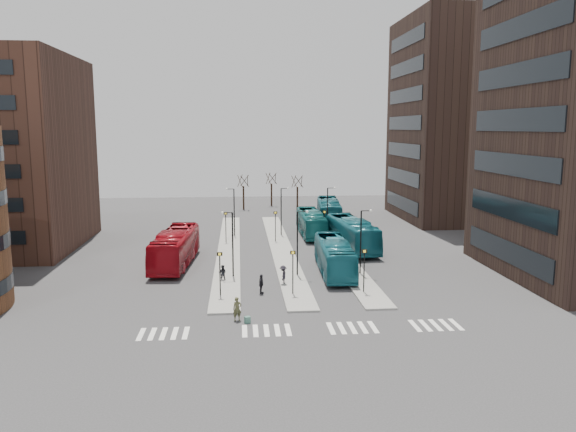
{
  "coord_description": "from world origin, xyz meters",
  "views": [
    {
      "loc": [
        -2.76,
        -32.95,
        13.85
      ],
      "look_at": [
        2.15,
        22.76,
        5.0
      ],
      "focal_mm": 35.0,
      "sensor_mm": 36.0,
      "label": 1
    }
  ],
  "objects": [
    {
      "name": "bare_trees",
      "position": [
        2.67,
        62.67,
        2.72
      ],
      "size": [
        10.97,
        8.14,
        5.9
      ],
      "color": "black",
      "rests_on": "ground"
    },
    {
      "name": "commuter_c",
      "position": [
        1.04,
        15.13,
        0.89
      ],
      "size": [
        0.77,
        1.21,
        1.78
      ],
      "primitive_type": "imported",
      "rotation": [
        0.0,
        0.0,
        4.62
      ],
      "color": "black",
      "rests_on": "ground"
    },
    {
      "name": "teal_bus_c",
      "position": [
        10.14,
        29.47,
        1.77
      ],
      "size": [
        4.12,
        12.9,
        3.53
      ],
      "primitive_type": "imported",
      "rotation": [
        0.0,
        0.0,
        0.09
      ],
      "color": "#155E6C",
      "rests_on": "ground"
    },
    {
      "name": "island_left",
      "position": [
        -4.0,
        30.0,
        0.07
      ],
      "size": [
        2.5,
        45.0,
        0.15
      ],
      "primitive_type": "cube",
      "color": "gray",
      "rests_on": "ground"
    },
    {
      "name": "island_mid",
      "position": [
        2.0,
        30.0,
        0.07
      ],
      "size": [
        2.5,
        45.0,
        0.15
      ],
      "primitive_type": "cube",
      "color": "gray",
      "rests_on": "ground"
    },
    {
      "name": "teal_bus_b",
      "position": [
        6.48,
        37.92,
        1.61
      ],
      "size": [
        2.71,
        11.56,
        3.22
      ],
      "primitive_type": "imported",
      "rotation": [
        0.0,
        0.0,
        -0.0
      ],
      "color": "#136062",
      "rests_on": "ground"
    },
    {
      "name": "traveller",
      "position": [
        -3.0,
        6.2,
        0.87
      ],
      "size": [
        0.71,
        0.54,
        1.74
      ],
      "primitive_type": "imported",
      "rotation": [
        0.0,
        0.0,
        0.22
      ],
      "color": "#45462A",
      "rests_on": "ground"
    },
    {
      "name": "sign_poles",
      "position": [
        1.6,
        23.0,
        2.41
      ],
      "size": [
        12.45,
        22.12,
        3.65
      ],
      "color": "black",
      "rests_on": "ground"
    },
    {
      "name": "ground",
      "position": [
        0.0,
        0.0,
        0.0
      ],
      "size": [
        160.0,
        160.0,
        0.0
      ],
      "primitive_type": "plane",
      "color": "#2D2D30",
      "rests_on": "ground"
    },
    {
      "name": "crosswalk_stripes",
      "position": [
        1.75,
        4.0,
        0.01
      ],
      "size": [
        22.35,
        2.4,
        0.01
      ],
      "color": "silver",
      "rests_on": "ground"
    },
    {
      "name": "teal_bus_d",
      "position": [
        10.27,
        47.04,
        1.77
      ],
      "size": [
        4.28,
        12.97,
        3.55
      ],
      "primitive_type": "imported",
      "rotation": [
        0.0,
        0.0,
        -0.1
      ],
      "color": "#145864",
      "rests_on": "ground"
    },
    {
      "name": "commuter_a",
      "position": [
        -4.35,
        16.92,
        0.75
      ],
      "size": [
        0.79,
        0.64,
        1.51
      ],
      "primitive_type": "imported",
      "rotation": [
        0.0,
        0.0,
        3.04
      ],
      "color": "black",
      "rests_on": "ground"
    },
    {
      "name": "island_right",
      "position": [
        8.0,
        30.0,
        0.07
      ],
      "size": [
        2.5,
        45.0,
        0.15
      ],
      "primitive_type": "cube",
      "color": "gray",
      "rests_on": "ground"
    },
    {
      "name": "red_bus",
      "position": [
        -9.28,
        23.49,
        1.8
      ],
      "size": [
        4.02,
        13.1,
        3.6
      ],
      "primitive_type": "imported",
      "rotation": [
        0.0,
        0.0,
        -0.08
      ],
      "color": "maroon",
      "rests_on": "ground"
    },
    {
      "name": "tower_far",
      "position": [
        31.98,
        50.0,
        15.0
      ],
      "size": [
        20.12,
        20.0,
        30.0
      ],
      "color": "#30211A",
      "rests_on": "ground"
    },
    {
      "name": "teal_bus_a",
      "position": [
        6.27,
        18.93,
        1.63
      ],
      "size": [
        3.21,
        11.81,
        3.26
      ],
      "primitive_type": "imported",
      "rotation": [
        0.0,
        0.0,
        -0.04
      ],
      "color": "#166270",
      "rests_on": "ground"
    },
    {
      "name": "commuter_b",
      "position": [
        -1.0,
        12.68,
        0.84
      ],
      "size": [
        0.69,
        1.06,
        1.67
      ],
      "primitive_type": "imported",
      "rotation": [
        0.0,
        0.0,
        1.26
      ],
      "color": "black",
      "rests_on": "ground"
    },
    {
      "name": "lamp_posts",
      "position": [
        2.64,
        28.0,
        3.58
      ],
      "size": [
        14.04,
        20.24,
        6.12
      ],
      "color": "black",
      "rests_on": "ground"
    },
    {
      "name": "suitcase",
      "position": [
        -2.29,
        5.59,
        0.24
      ],
      "size": [
        0.48,
        0.43,
        0.49
      ],
      "primitive_type": "cube",
      "rotation": [
        0.0,
        0.0,
        0.38
      ],
      "color": "navy",
      "rests_on": "ground"
    }
  ]
}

